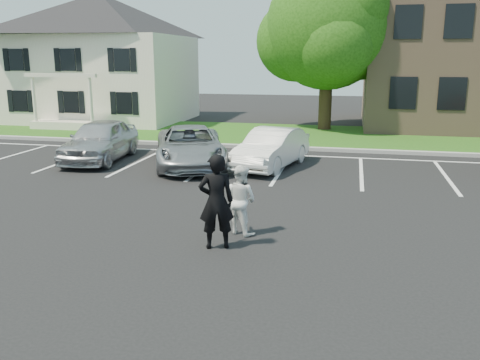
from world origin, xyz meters
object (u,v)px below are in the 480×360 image
man_black_suit (216,202)px  man_white_shirt (241,200)px  house (102,59)px  car_silver_west (100,140)px  tree (330,30)px  car_silver_minivan (190,146)px  car_white_sedan (272,148)px

man_black_suit → man_white_shirt: (0.30, 1.00, -0.22)m
house → car_silver_west: 13.63m
house → man_white_shirt: (13.02, -18.99, -3.03)m
car_silver_west → house: bearing=110.6°
tree → car_silver_west: bearing=-127.6°
house → car_silver_west: bearing=-63.9°
man_black_suit → car_silver_minivan: man_black_suit is taller
house → car_silver_minivan: bearing=-51.7°
tree → man_white_shirt: (-0.96, -17.62, -4.55)m
tree → man_white_shirt: bearing=-93.1°
tree → man_white_shirt: 18.22m
man_white_shirt → car_silver_minivan: man_white_shirt is taller
car_white_sedan → house: bearing=150.1°
tree → car_silver_minivan: (-4.39, -10.77, -4.62)m
tree → man_black_suit: size_ratio=4.34×
house → man_black_suit: size_ratio=5.08×
man_black_suit → car_white_sedan: (-0.15, 8.27, -0.31)m
man_black_suit → car_silver_minivan: bearing=-88.6°
car_silver_west → car_white_sedan: car_silver_west is taller
car_silver_west → car_white_sedan: (6.71, 0.20, -0.10)m
man_black_suit → man_white_shirt: 1.07m
man_black_suit → car_white_sedan: size_ratio=0.47×
man_black_suit → tree: bearing=-114.2°
tree → man_black_suit: 19.16m
house → car_white_sedan: bearing=-43.0°
house → tree: size_ratio=1.17×
tree → car_silver_minivan: 12.51m
car_silver_west → car_silver_minivan: bearing=-8.9°
house → man_white_shirt: bearing=-55.6°
house → man_black_suit: 23.87m
man_black_suit → car_white_sedan: man_black_suit is taller
man_black_suit → car_silver_west: (-6.87, 8.07, -0.21)m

